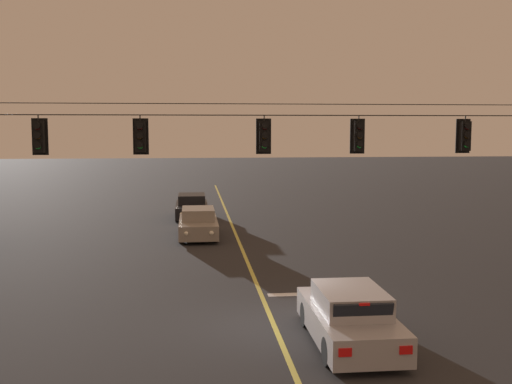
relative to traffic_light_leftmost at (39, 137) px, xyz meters
The scene contains 12 objects.
ground_plane 9.06m from the traffic_light_leftmost, 27.87° to the right, with size 180.00×180.00×0.00m, color #28282B.
lane_centre_stripe 10.28m from the traffic_light_leftmost, 41.90° to the left, with size 0.14×60.00×0.01m, color #D1C64C.
stop_bar_paint 9.94m from the traffic_light_leftmost, ahead, with size 3.40×0.36×0.01m, color silver.
signal_span_assembly 6.83m from the traffic_light_leftmost, ahead, with size 21.77×0.32×7.00m.
traffic_light_leftmost is the anchor object (origin of this frame).
traffic_light_left_inner 3.03m from the traffic_light_leftmost, ahead, with size 0.48×0.41×1.22m.
traffic_light_centre 6.86m from the traffic_light_leftmost, ahead, with size 0.48×0.41×1.22m.
traffic_light_right_inner 9.89m from the traffic_light_leftmost, ahead, with size 0.48×0.41×1.22m.
traffic_light_rightmost 13.44m from the traffic_light_leftmost, ahead, with size 0.48×0.41×1.22m.
car_waiting_near_lane 10.64m from the traffic_light_leftmost, 31.09° to the right, with size 1.80×4.33×1.39m.
car_oncoming_lead 11.78m from the traffic_light_leftmost, 63.64° to the left, with size 1.80×4.42×1.39m.
car_oncoming_trailing 17.13m from the traffic_light_leftmost, 74.01° to the left, with size 1.80×4.42×1.39m.
Camera 1 is at (-2.13, -15.43, 5.22)m, focal length 42.64 mm.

